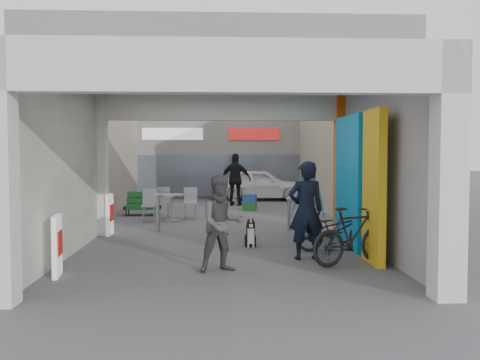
{
  "coord_description": "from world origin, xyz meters",
  "views": [
    {
      "loc": [
        -0.17,
        -11.12,
        2.03
      ],
      "look_at": [
        0.39,
        1.0,
        1.39
      ],
      "focal_mm": 40.0,
      "sensor_mm": 36.0,
      "label": 1
    }
  ],
  "objects_px": {
    "border_collie": "(250,235)",
    "man_crates": "(236,179)",
    "cafe_set": "(168,209)",
    "bicycle_rear": "(353,236)",
    "white_van": "(261,184)",
    "man_with_dog": "(306,210)",
    "man_back_turned": "(222,224)",
    "bicycle_front": "(336,229)",
    "produce_stand": "(143,206)",
    "man_elderly": "(308,204)"
  },
  "relations": [
    {
      "from": "border_collie",
      "to": "man_crates",
      "type": "bearing_deg",
      "value": 90.26
    },
    {
      "from": "cafe_set",
      "to": "bicycle_rear",
      "type": "bearing_deg",
      "value": -59.57
    },
    {
      "from": "cafe_set",
      "to": "white_van",
      "type": "bearing_deg",
      "value": 62.48
    },
    {
      "from": "man_with_dog",
      "to": "man_back_turned",
      "type": "xyz_separation_m",
      "value": [
        -1.59,
        -0.96,
        -0.11
      ]
    },
    {
      "from": "bicycle_rear",
      "to": "white_van",
      "type": "relative_size",
      "value": 0.45
    },
    {
      "from": "cafe_set",
      "to": "bicycle_front",
      "type": "relative_size",
      "value": 0.93
    },
    {
      "from": "bicycle_front",
      "to": "cafe_set",
      "type": "bearing_deg",
      "value": 32.93
    },
    {
      "from": "border_collie",
      "to": "bicycle_front",
      "type": "height_order",
      "value": "bicycle_front"
    },
    {
      "from": "produce_stand",
      "to": "white_van",
      "type": "relative_size",
      "value": 0.3
    },
    {
      "from": "man_crates",
      "to": "white_van",
      "type": "xyz_separation_m",
      "value": [
        1.14,
        2.23,
        -0.33
      ]
    },
    {
      "from": "produce_stand",
      "to": "bicycle_rear",
      "type": "bearing_deg",
      "value": -79.93
    },
    {
      "from": "man_elderly",
      "to": "bicycle_rear",
      "type": "xyz_separation_m",
      "value": [
        0.31,
        -2.96,
        -0.29
      ]
    },
    {
      "from": "man_elderly",
      "to": "bicycle_front",
      "type": "relative_size",
      "value": 0.97
    },
    {
      "from": "man_back_turned",
      "to": "white_van",
      "type": "height_order",
      "value": "man_back_turned"
    },
    {
      "from": "cafe_set",
      "to": "man_with_dog",
      "type": "relative_size",
      "value": 0.84
    },
    {
      "from": "cafe_set",
      "to": "man_with_dog",
      "type": "xyz_separation_m",
      "value": [
        3.12,
        -6.09,
        0.6
      ]
    },
    {
      "from": "bicycle_rear",
      "to": "border_collie",
      "type": "bearing_deg",
      "value": 17.42
    },
    {
      "from": "cafe_set",
      "to": "man_back_turned",
      "type": "height_order",
      "value": "man_back_turned"
    },
    {
      "from": "bicycle_rear",
      "to": "man_back_turned",
      "type": "bearing_deg",
      "value": 75.66
    },
    {
      "from": "cafe_set",
      "to": "white_van",
      "type": "relative_size",
      "value": 0.4
    },
    {
      "from": "produce_stand",
      "to": "man_elderly",
      "type": "xyz_separation_m",
      "value": [
        4.5,
        -4.83,
        0.52
      ]
    },
    {
      "from": "man_elderly",
      "to": "man_crates",
      "type": "bearing_deg",
      "value": 111.54
    },
    {
      "from": "man_elderly",
      "to": "man_crates",
      "type": "relative_size",
      "value": 0.82
    },
    {
      "from": "man_crates",
      "to": "bicycle_front",
      "type": "relative_size",
      "value": 1.18
    },
    {
      "from": "man_back_turned",
      "to": "man_crates",
      "type": "bearing_deg",
      "value": 70.85
    },
    {
      "from": "man_with_dog",
      "to": "man_elderly",
      "type": "relative_size",
      "value": 1.14
    },
    {
      "from": "man_elderly",
      "to": "bicycle_rear",
      "type": "height_order",
      "value": "man_elderly"
    },
    {
      "from": "man_elderly",
      "to": "man_crates",
      "type": "distance_m",
      "value": 7.93
    },
    {
      "from": "produce_stand",
      "to": "man_crates",
      "type": "height_order",
      "value": "man_crates"
    },
    {
      "from": "bicycle_front",
      "to": "bicycle_rear",
      "type": "xyz_separation_m",
      "value": [
        0.0,
        -1.36,
        0.08
      ]
    },
    {
      "from": "man_back_turned",
      "to": "man_elderly",
      "type": "bearing_deg",
      "value": 43.13
    },
    {
      "from": "produce_stand",
      "to": "man_elderly",
      "type": "relative_size",
      "value": 0.71
    },
    {
      "from": "cafe_set",
      "to": "man_with_dog",
      "type": "bearing_deg",
      "value": -62.88
    },
    {
      "from": "border_collie",
      "to": "produce_stand",
      "type": "bearing_deg",
      "value": 118.1
    },
    {
      "from": "man_with_dog",
      "to": "bicycle_front",
      "type": "relative_size",
      "value": 1.11
    },
    {
      "from": "man_back_turned",
      "to": "man_with_dog",
      "type": "bearing_deg",
      "value": 15.19
    },
    {
      "from": "man_back_turned",
      "to": "bicycle_rear",
      "type": "bearing_deg",
      "value": -5.34
    },
    {
      "from": "cafe_set",
      "to": "man_elderly",
      "type": "xyz_separation_m",
      "value": [
        3.58,
        -3.65,
        0.48
      ]
    },
    {
      "from": "man_crates",
      "to": "white_van",
      "type": "bearing_deg",
      "value": -103.18
    },
    {
      "from": "man_elderly",
      "to": "bicycle_front",
      "type": "height_order",
      "value": "man_elderly"
    },
    {
      "from": "man_with_dog",
      "to": "bicycle_front",
      "type": "xyz_separation_m",
      "value": [
        0.76,
        0.83,
        -0.49
      ]
    },
    {
      "from": "produce_stand",
      "to": "man_back_turned",
      "type": "xyz_separation_m",
      "value": [
        2.45,
        -8.23,
        0.52
      ]
    },
    {
      "from": "produce_stand",
      "to": "border_collie",
      "type": "height_order",
      "value": "produce_stand"
    },
    {
      "from": "man_back_turned",
      "to": "bicycle_front",
      "type": "height_order",
      "value": "man_back_turned"
    },
    {
      "from": "man_with_dog",
      "to": "man_back_turned",
      "type": "distance_m",
      "value": 1.86
    },
    {
      "from": "cafe_set",
      "to": "bicycle_front",
      "type": "xyz_separation_m",
      "value": [
        3.88,
        -5.26,
        0.11
      ]
    },
    {
      "from": "man_back_turned",
      "to": "border_collie",
      "type": "bearing_deg",
      "value": 58.98
    },
    {
      "from": "man_back_turned",
      "to": "man_elderly",
      "type": "height_order",
      "value": "man_back_turned"
    },
    {
      "from": "border_collie",
      "to": "man_elderly",
      "type": "bearing_deg",
      "value": 37.41
    },
    {
      "from": "man_back_turned",
      "to": "bicycle_front",
      "type": "xyz_separation_m",
      "value": [
        2.36,
        1.79,
        -0.38
      ]
    }
  ]
}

